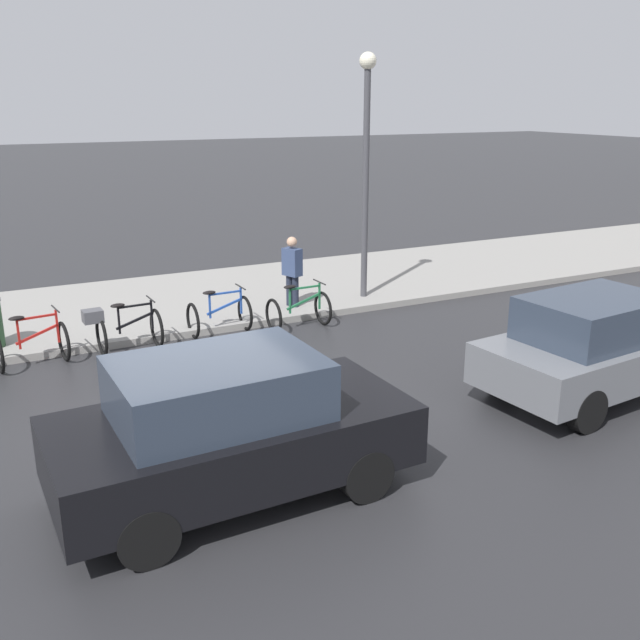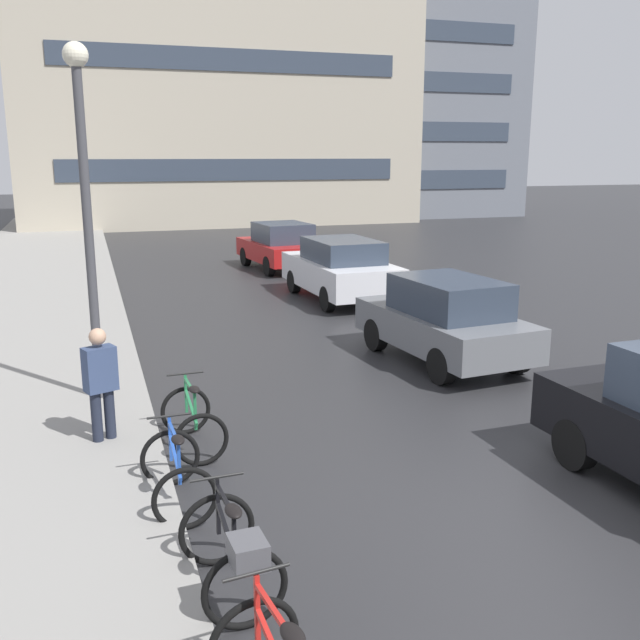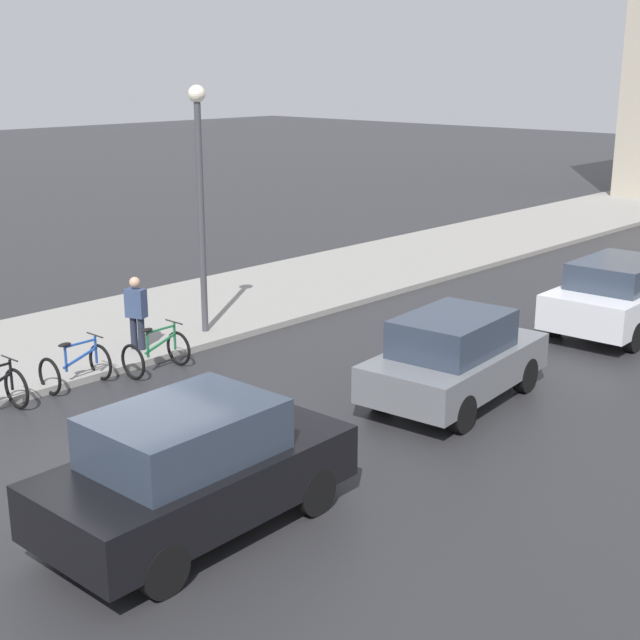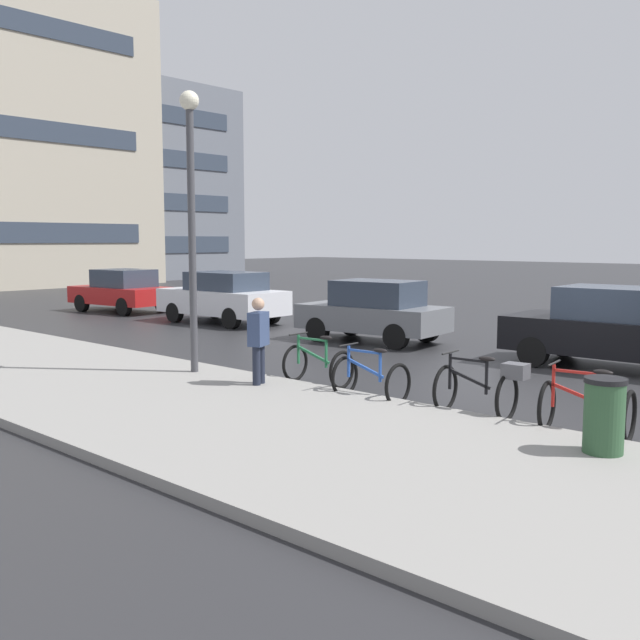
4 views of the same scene
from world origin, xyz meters
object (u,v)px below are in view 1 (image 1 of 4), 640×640
object	(u,v)px
bicycle_second	(121,327)
bicycle_third	(220,315)
car_black	(229,427)
streetlamp	(366,151)
pedestrian	(292,270)
bicycle_farthest	(299,310)
bicycle_nearest	(32,345)
car_grey	(595,346)

from	to	relation	value
bicycle_second	bicycle_third	size ratio (longest dim) A/B	1.17
bicycle_third	car_black	world-z (taller)	car_black
bicycle_third	streetlamp	bearing A→B (deg)	101.37
car_black	pedestrian	distance (m)	7.45
bicycle_farthest	streetlamp	distance (m)	3.85
bicycle_second	streetlamp	world-z (taller)	streetlamp
bicycle_third	bicycle_farthest	distance (m)	1.58
bicycle_farthest	bicycle_third	bearing A→B (deg)	-104.48
bicycle_second	pedestrian	xyz separation A→B (m)	(-0.97, 3.84, 0.44)
bicycle_second	streetlamp	distance (m)	6.39
car_black	streetlamp	xyz separation A→B (m)	(-6.47, 5.51, 2.52)
bicycle_second	bicycle_third	xyz separation A→B (m)	(-0.25, 1.94, -0.10)
bicycle_nearest	bicycle_farthest	distance (m)	5.00
car_grey	streetlamp	bearing A→B (deg)	-175.33
car_black	car_grey	size ratio (longest dim) A/B	1.05
bicycle_farthest	streetlamp	bearing A→B (deg)	117.82
bicycle_nearest	car_grey	distance (m)	9.28
bicycle_third	streetlamp	distance (m)	4.79
pedestrian	streetlamp	world-z (taller)	streetlamp
bicycle_third	car_grey	size ratio (longest dim) A/B	0.29
car_black	bicycle_nearest	bearing A→B (deg)	-163.24
car_grey	streetlamp	distance (m)	6.75
bicycle_second	pedestrian	distance (m)	3.99
bicycle_third	car_grey	world-z (taller)	car_grey
bicycle_farthest	car_grey	size ratio (longest dim) A/B	0.30
car_black	bicycle_third	bearing A→B (deg)	162.31
bicycle_nearest	streetlamp	world-z (taller)	streetlamp
bicycle_third	bicycle_farthest	size ratio (longest dim) A/B	0.97
car_grey	bicycle_third	bearing A→B (deg)	-142.63
bicycle_third	bicycle_farthest	bearing A→B (deg)	75.52
bicycle_nearest	bicycle_second	distance (m)	1.53
car_grey	pedestrian	distance (m)	6.62
bicycle_second	streetlamp	xyz separation A→B (m)	(-0.99, 5.62, 2.88)
car_black	streetlamp	bearing A→B (deg)	139.58
bicycle_third	bicycle_nearest	bearing A→B (deg)	-85.69
bicycle_third	car_black	distance (m)	6.03
bicycle_third	pedestrian	bearing A→B (deg)	110.93
bicycle_farthest	pedestrian	bearing A→B (deg)	161.73
car_grey	bicycle_farthest	bearing A→B (deg)	-152.41
bicycle_second	bicycle_third	bearing A→B (deg)	97.22
bicycle_farthest	car_black	xyz separation A→B (m)	(5.33, -3.36, 0.46)
bicycle_third	pedestrian	world-z (taller)	pedestrian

